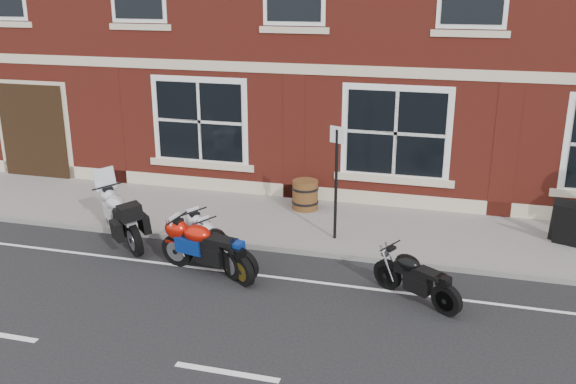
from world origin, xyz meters
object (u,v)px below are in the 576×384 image
a_board_sign (566,223)px  parking_sign (336,175)px  moto_touring_silver (122,215)px  moto_sport_red (207,246)px  moto_naked_black (416,275)px  moto_sport_black (224,248)px  moto_sport_silver (213,240)px  barrel_planter (305,195)px

a_board_sign → parking_sign: 4.91m
moto_touring_silver → moto_sport_red: 2.57m
moto_sport_red → moto_naked_black: (3.97, -0.08, -0.08)m
moto_touring_silver → parking_sign: bearing=-32.3°
moto_sport_black → moto_sport_silver: size_ratio=0.96×
moto_sport_black → parking_sign: (1.78, 1.99, 1.04)m
parking_sign → a_board_sign: bearing=36.0°
moto_naked_black → parking_sign: parking_sign is taller
moto_touring_silver → parking_sign: parking_sign is taller
moto_touring_silver → a_board_sign: bearing=-33.5°
moto_sport_silver → a_board_sign: 7.33m
moto_sport_black → moto_naked_black: 3.67m
moto_sport_black → moto_naked_black: (3.67, -0.18, -0.01)m
moto_sport_silver → a_board_sign: bearing=-29.5°
moto_sport_black → moto_sport_red: bearing=146.6°
barrel_planter → parking_sign: parking_sign is taller
moto_touring_silver → a_board_sign: size_ratio=1.91×
barrel_planter → a_board_sign: bearing=-6.6°
moto_touring_silver → parking_sign: (4.45, 1.10, 0.93)m
moto_sport_silver → a_board_sign: size_ratio=1.83×
moto_touring_silver → moto_naked_black: (6.33, -1.07, -0.13)m
moto_touring_silver → a_board_sign: 9.39m
moto_touring_silver → parking_sign: 4.67m
moto_sport_silver → barrel_planter: bearing=21.8°
barrel_planter → moto_sport_silver: bearing=-106.9°
moto_sport_black → moto_naked_black: bearing=-55.4°
moto_sport_red → moto_naked_black: moto_sport_red is taller
moto_sport_red → parking_sign: (2.08, 2.09, 0.97)m
a_board_sign → barrel_planter: size_ratio=1.28×
barrel_planter → parking_sign: size_ratio=0.29×
moto_naked_black → barrel_planter: (-2.95, 3.81, -0.01)m
moto_sport_silver → parking_sign: size_ratio=0.69×
moto_naked_black → moto_sport_red: bearing=122.5°
parking_sign → moto_sport_silver: bearing=-115.9°
moto_sport_black → a_board_sign: bearing=-28.1°
moto_naked_black → parking_sign: bearing=74.7°
moto_touring_silver → barrel_planter: 4.35m
moto_naked_black → moto_sport_black: bearing=120.8°
barrel_planter → moto_sport_red: bearing=-105.2°
moto_sport_silver → barrel_planter: size_ratio=2.34×
moto_sport_red → a_board_sign: (6.79, 3.06, 0.01)m
moto_naked_black → parking_sign: size_ratio=0.66×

